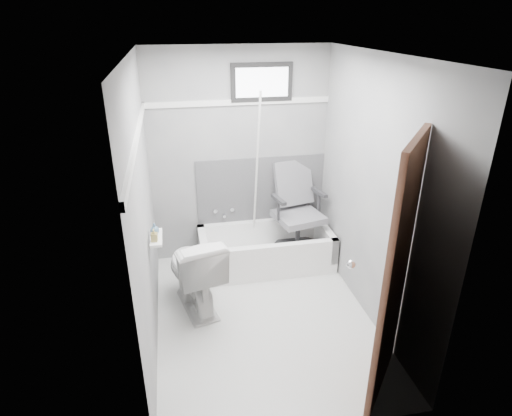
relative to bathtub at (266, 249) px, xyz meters
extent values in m
plane|color=white|center=(-0.23, -0.93, -0.21)|extent=(2.60, 2.60, 0.00)
plane|color=silver|center=(-0.23, -0.93, 2.19)|extent=(2.60, 2.60, 0.00)
cube|color=slate|center=(-0.23, 0.37, 0.99)|extent=(2.00, 0.02, 2.40)
cube|color=slate|center=(-0.23, -2.23, 0.99)|extent=(2.00, 0.02, 2.40)
cube|color=slate|center=(-1.23, -0.93, 0.99)|extent=(0.02, 2.60, 2.40)
cube|color=slate|center=(0.77, -0.93, 0.99)|extent=(0.02, 2.60, 2.40)
imported|color=white|center=(-0.85, -0.63, 0.19)|extent=(0.64, 0.91, 0.81)
cube|color=#4C4C4F|center=(0.02, 0.36, 0.59)|extent=(1.50, 0.02, 0.78)
cube|color=white|center=(-0.23, 0.36, 1.61)|extent=(2.00, 0.02, 0.06)
cube|color=white|center=(-1.22, -0.93, 1.61)|extent=(0.02, 2.60, 0.06)
cylinder|color=silver|center=(-0.08, 0.13, 0.84)|extent=(0.02, 0.43, 1.91)
cube|color=white|center=(-1.16, -0.81, 0.69)|extent=(0.10, 0.32, 0.02)
imported|color=#9E904F|center=(-1.17, -0.89, 0.76)|extent=(0.06, 0.06, 0.12)
imported|color=#486985|center=(-1.17, -0.75, 0.75)|extent=(0.09, 0.09, 0.10)
camera|label=1|loc=(-0.96, -4.19, 2.45)|focal=30.00mm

